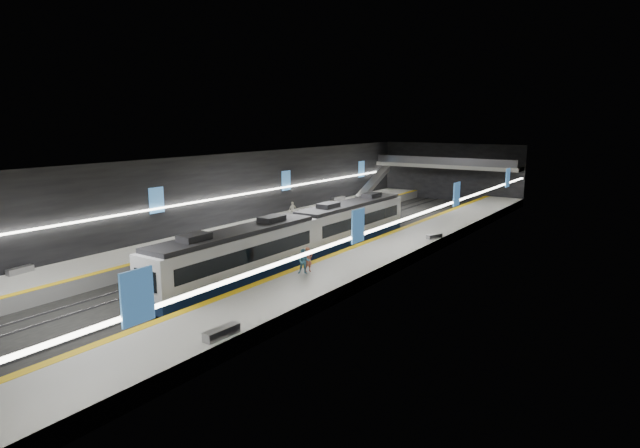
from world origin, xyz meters
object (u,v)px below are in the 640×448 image
Objects in this scene: bench_left_near at (20,270)px; bench_right_far at (434,236)px; passenger_right_b at (304,262)px; bench_right_near at (222,333)px; train at (302,236)px; escalator at (373,182)px; bench_left_far at (338,198)px; passenger_right_a at (308,260)px; passenger_left_a at (293,210)px.

bench_left_near reaches higher than bench_right_far.
bench_right_far is at bearing 47.96° from bench_left_near.
bench_right_near is at bearing -107.62° from passenger_right_b.
passenger_right_b is at bearing -52.93° from train.
bench_left_far is (-2.00, -5.60, -1.66)m from escalator.
bench_left_near is at bearing -75.72° from bench_left_far.
bench_right_near is at bearing -143.70° from passenger_right_a.
bench_right_far is 0.94× the size of passenger_right_b.
escalator is 4.13× the size of bench_left_far.
bench_left_far is at bearing -109.65° from escalator.
passenger_right_a is (-3.07, 11.45, 0.62)m from bench_right_near.
passenger_right_b is (15.96, -29.63, 0.61)m from bench_left_far.
bench_left_far is (-12.00, 24.38, -0.96)m from train.
bench_right_far is 0.92× the size of passenger_left_a.
train is at bearing 93.90° from passenger_right_b.
bench_left_near is at bearing 6.34° from passenger_left_a.
bench_left_far is 1.14× the size of passenger_right_b.
passenger_left_a is (-9.24, 10.97, -0.33)m from train.
bench_right_far is (17.00, -19.93, -1.70)m from escalator.
escalator is at bearing 151.58° from bench_right_far.
bench_left_far is 13.71m from passenger_left_a.
train reaches higher than bench_right_near.
bench_left_far is at bearing 50.04° from passenger_right_a.
bench_right_far is at bearing 98.95° from passenger_left_a.
passenger_left_a is at bearing 130.12° from train.
passenger_right_a is (3.93, -4.70, -0.34)m from train.
bench_left_far is 1.12× the size of passenger_left_a.
bench_left_far is at bearing 84.06° from bench_left_near.
escalator is 4.70× the size of passenger_right_b.
passenger_right_a is (15.93, -29.08, 0.62)m from bench_left_far.
escalator is 4.52× the size of bench_left_near.
bench_left_far reaches higher than bench_right_far.
passenger_right_a is 1.01× the size of passenger_right_b.
train is 16.99× the size of bench_left_near.
passenger_right_a reaches higher than bench_right_near.
bench_left_near is 1.11× the size of bench_right_far.
passenger_left_a is (2.76, -13.41, 0.63)m from bench_left_far.
train is at bearing 61.26° from passenger_right_a.
passenger_right_a is at bearing 108.24° from bench_right_near.
passenger_right_b is (0.03, -0.55, -0.01)m from passenger_right_a.
train is 31.61m from escalator.
bench_left_near is 19.26m from passenger_right_b.
escalator reaches higher than bench_right_near.
passenger_right_a is at bearing -50.06° from train.
escalator reaches higher than bench_left_near.
passenger_left_a reaches higher than bench_left_far.
passenger_left_a is at bearing -162.11° from bench_right_far.
bench_right_near is 26.20m from bench_right_far.
passenger_right_a is (13.93, -34.68, -1.04)m from escalator.
train is 27.19m from bench_left_far.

